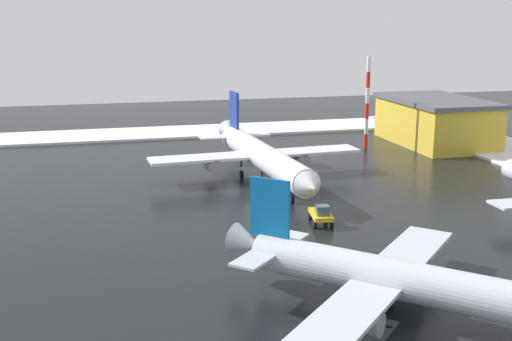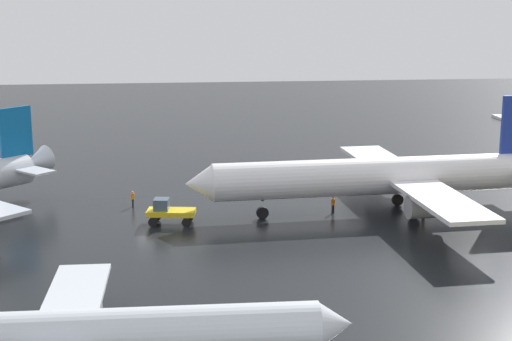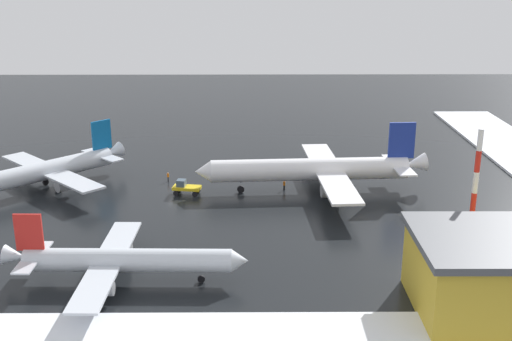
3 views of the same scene
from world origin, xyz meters
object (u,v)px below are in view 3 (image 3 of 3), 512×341
(airplane_foreground_jet, at_px, (39,172))
(airplane_parked_starboard, at_px, (122,260))
(ground_crew_beside_wing, at_px, (338,188))
(ground_crew_near_tug, at_px, (168,176))
(airplane_parked_portside, at_px, (315,169))
(pushback_tug, at_px, (185,187))
(ground_crew_by_nose_gear, at_px, (284,185))
(antenna_mast, at_px, (474,193))

(airplane_foreground_jet, bearing_deg, airplane_parked_starboard, 76.66)
(airplane_foreground_jet, height_order, ground_crew_beside_wing, airplane_foreground_jet)
(airplane_foreground_jet, distance_m, ground_crew_near_tug, 21.68)
(airplane_parked_portside, relative_size, pushback_tug, 8.05)
(airplane_foreground_jet, distance_m, pushback_tug, 24.89)
(airplane_parked_starboard, height_order, ground_crew_beside_wing, airplane_parked_starboard)
(airplane_parked_starboard, relative_size, pushback_tug, 6.03)
(ground_crew_by_nose_gear, bearing_deg, pushback_tug, 60.38)
(airplane_foreground_jet, distance_m, ground_crew_beside_wing, 50.32)
(airplane_parked_portside, xyz_separation_m, antenna_mast, (18.09, -24.68, 4.64))
(airplane_parked_portside, xyz_separation_m, airplane_foreground_jet, (-46.44, 0.42, -0.52))
(pushback_tug, bearing_deg, airplane_parked_portside, -167.21)
(pushback_tug, bearing_deg, airplane_parked_starboard, 90.80)
(ground_crew_by_nose_gear, distance_m, antenna_mast, 35.08)
(airplane_foreground_jet, bearing_deg, antenna_mast, 113.79)
(airplane_parked_portside, height_order, pushback_tug, airplane_parked_portside)
(airplane_parked_portside, relative_size, airplane_foreground_jet, 1.48)
(ground_crew_beside_wing, xyz_separation_m, ground_crew_by_nose_gear, (-8.94, 1.62, 0.00))
(airplane_parked_starboard, height_order, ground_crew_by_nose_gear, airplane_parked_starboard)
(pushback_tug, distance_m, ground_crew_near_tug, 7.55)
(airplane_parked_portside, relative_size, antenna_mast, 2.31)
(ground_crew_by_nose_gear, bearing_deg, airplane_parked_portside, -132.02)
(airplane_parked_portside, relative_size, ground_crew_near_tug, 22.99)
(airplane_parked_starboard, bearing_deg, pushback_tug, 82.96)
(ground_crew_beside_wing, relative_size, antenna_mast, 0.10)
(airplane_foreground_jet, xyz_separation_m, pushback_tug, (24.73, -1.89, -2.05))
(airplane_foreground_jet, relative_size, ground_crew_beside_wing, 15.57)
(airplane_parked_portside, relative_size, airplane_parked_starboard, 1.34)
(pushback_tug, distance_m, ground_crew_by_nose_gear, 16.69)
(ground_crew_near_tug, relative_size, antenna_mast, 0.10)
(ground_crew_near_tug, bearing_deg, pushback_tug, -52.64)
(airplane_parked_portside, distance_m, pushback_tug, 21.91)
(ground_crew_beside_wing, bearing_deg, airplane_parked_starboard, -166.18)
(airplane_parked_portside, bearing_deg, airplane_foreground_jet, -3.99)
(ground_crew_by_nose_gear, relative_size, antenna_mast, 0.10)
(ground_crew_by_nose_gear, relative_size, ground_crew_near_tug, 1.00)
(pushback_tug, height_order, antenna_mast, antenna_mast)
(airplane_parked_portside, height_order, ground_crew_by_nose_gear, airplane_parked_portside)
(antenna_mast, bearing_deg, ground_crew_beside_wing, 121.21)
(airplane_foreground_jet, bearing_deg, ground_crew_by_nose_gear, 135.16)
(airplane_parked_portside, bearing_deg, airplane_parked_starboard, 47.76)
(ground_crew_beside_wing, xyz_separation_m, antenna_mast, (14.28, -23.57, 7.52))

